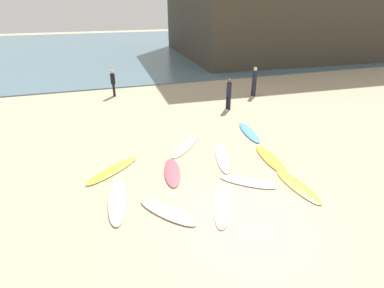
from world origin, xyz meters
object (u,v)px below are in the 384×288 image
(beachgoer_mid, at_px, (229,92))
(surfboard_8, at_px, (118,200))
(surfboard_7, at_px, (271,159))
(surfboard_5, at_px, (172,172))
(surfboard_10, at_px, (247,182))
(surfboard_0, at_px, (185,146))
(surfboard_3, at_px, (249,132))
(surfboard_4, at_px, (167,212))
(beachgoer_near, at_px, (254,80))
(beachgoer_far, at_px, (113,82))
(surfboard_6, at_px, (223,206))
(surfboard_2, at_px, (222,157))
(surfboard_9, at_px, (113,170))
(surfboard_1, at_px, (297,186))

(beachgoer_mid, bearing_deg, surfboard_8, 118.93)
(surfboard_8, bearing_deg, surfboard_7, -164.89)
(surfboard_5, xyz_separation_m, surfboard_10, (2.27, -1.40, 0.00))
(surfboard_0, xyz_separation_m, surfboard_8, (-3.10, -3.03, 0.01))
(surfboard_3, xyz_separation_m, surfboard_4, (-5.01, -4.53, -0.00))
(surfboard_7, height_order, beachgoer_mid, beachgoer_mid)
(beachgoer_mid, bearing_deg, surfboard_3, 155.50)
(surfboard_3, height_order, beachgoer_near, beachgoer_near)
(surfboard_3, distance_m, beachgoer_far, 9.77)
(surfboard_7, height_order, beachgoer_far, beachgoer_far)
(surfboard_5, height_order, surfboard_7, surfboard_7)
(surfboard_6, bearing_deg, surfboard_8, -176.44)
(beachgoer_near, bearing_deg, beachgoer_far, 51.44)
(surfboard_2, height_order, surfboard_8, surfboard_8)
(surfboard_4, bearing_deg, surfboard_7, 165.75)
(surfboard_3, bearing_deg, surfboard_4, -129.86)
(surfboard_6, xyz_separation_m, surfboard_7, (2.91, 2.15, 0.00))
(surfboard_9, relative_size, beachgoer_far, 1.44)
(surfboard_7, xyz_separation_m, beachgoer_mid, (0.90, 6.07, 0.94))
(surfboard_10, xyz_separation_m, beachgoer_far, (-3.40, 11.85, 0.88))
(surfboard_5, xyz_separation_m, beachgoer_far, (-1.13, 10.45, 0.88))
(surfboard_1, xyz_separation_m, beachgoer_mid, (1.04, 7.99, 0.94))
(surfboard_2, bearing_deg, beachgoer_far, -55.64)
(surfboard_7, height_order, surfboard_9, surfboard_9)
(surfboard_6, relative_size, surfboard_7, 0.91)
(surfboard_4, distance_m, surfboard_8, 1.68)
(surfboard_8, bearing_deg, surfboard_9, -83.59)
(surfboard_5, xyz_separation_m, surfboard_7, (3.89, -0.22, 0.00))
(beachgoer_far, bearing_deg, surfboard_2, 16.66)
(surfboard_9, bearing_deg, surfboard_7, 40.90)
(surfboard_0, height_order, surfboard_3, surfboard_3)
(surfboard_0, xyz_separation_m, surfboard_3, (3.23, 0.46, 0.01))
(surfboard_1, height_order, surfboard_2, surfboard_2)
(surfboard_7, xyz_separation_m, surfboard_10, (-1.61, -1.18, -0.00))
(surfboard_0, relative_size, surfboard_9, 1.02)
(surfboard_7, bearing_deg, beachgoer_near, -108.92)
(surfboard_5, height_order, beachgoer_mid, beachgoer_mid)
(surfboard_2, bearing_deg, surfboard_6, 83.55)
(surfboard_0, distance_m, surfboard_10, 3.54)
(surfboard_1, relative_size, surfboard_10, 1.14)
(surfboard_5, distance_m, surfboard_8, 2.30)
(surfboard_2, distance_m, beachgoer_far, 10.53)
(surfboard_1, relative_size, surfboard_2, 0.89)
(surfboard_9, relative_size, surfboard_10, 1.24)
(surfboard_3, distance_m, beachgoer_near, 6.27)
(surfboard_1, height_order, surfboard_10, surfboard_10)
(beachgoer_near, distance_m, beachgoer_far, 8.95)
(surfboard_3, relative_size, surfboard_5, 1.17)
(surfboard_3, distance_m, surfboard_7, 2.64)
(surfboard_2, xyz_separation_m, beachgoer_mid, (2.62, 5.36, 0.94))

